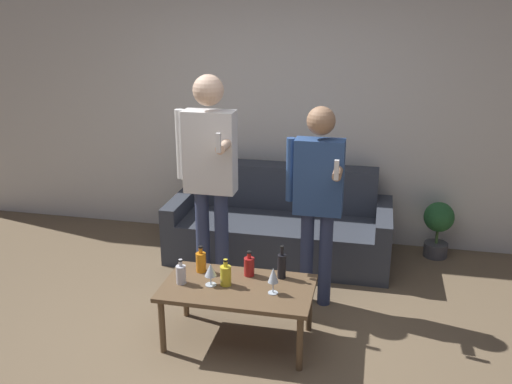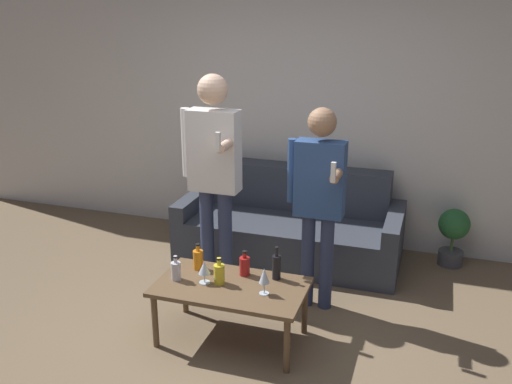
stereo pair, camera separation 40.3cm
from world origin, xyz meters
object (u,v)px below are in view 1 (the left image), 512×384
Objects in this scene: person_standing_right at (318,191)px; couch at (281,226)px; bottle_orange at (249,266)px; person_standing_left at (210,166)px; coffee_table at (238,292)px.

couch is at bearing 116.60° from person_standing_right.
person_standing_left reaches higher than bottle_orange.
coffee_table is at bearing -60.48° from person_standing_left.
coffee_table is at bearing -102.95° from bottle_orange.
person_standing_left is (-0.39, 0.70, 0.68)m from coffee_table.
bottle_orange is 0.77m from person_standing_right.
person_standing_right is at bearing 54.66° from coffee_table.
person_standing_right reaches higher than couch.
bottle_orange is 0.12× the size of person_standing_right.
coffee_table is 5.60× the size of bottle_orange.
couch reaches higher than coffee_table.
coffee_table is at bearing -125.34° from person_standing_right.
couch is 1.94× the size of coffee_table.
person_standing_right is (0.42, -0.84, 0.66)m from couch.
couch is at bearing 61.52° from person_standing_left.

